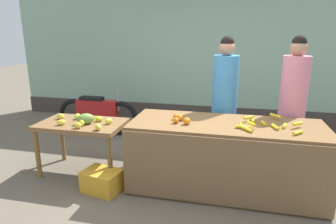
{
  "coord_description": "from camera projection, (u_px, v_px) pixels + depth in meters",
  "views": [
    {
      "loc": [
        0.53,
        -3.29,
        1.86
      ],
      "look_at": [
        -0.26,
        0.15,
        0.89
      ],
      "focal_mm": 30.9,
      "sensor_mm": 36.0,
      "label": 1
    }
  ],
  "objects": [
    {
      "name": "ground_plane",
      "position": [
        185.0,
        183.0,
        3.7
      ],
      "size": [
        24.0,
        24.0,
        0.0
      ],
      "primitive_type": "plane",
      "color": "#665B4C"
    },
    {
      "name": "market_wall_back",
      "position": [
        209.0,
        49.0,
        5.88
      ],
      "size": [
        8.49,
        0.23,
        3.14
      ],
      "color": "#8CB299",
      "rests_on": "ground"
    },
    {
      "name": "fruit_stall_counter",
      "position": [
        225.0,
        157.0,
        3.48
      ],
      "size": [
        2.25,
        0.87,
        0.84
      ],
      "color": "brown",
      "rests_on": "ground"
    },
    {
      "name": "side_table_wooden",
      "position": [
        82.0,
        129.0,
        3.84
      ],
      "size": [
        1.11,
        0.67,
        0.71
      ],
      "color": "brown",
      "rests_on": "ground"
    },
    {
      "name": "banana_bunch_pile",
      "position": [
        264.0,
        124.0,
        3.25
      ],
      "size": [
        0.73,
        0.65,
        0.07
      ],
      "color": "gold",
      "rests_on": "fruit_stall_counter"
    },
    {
      "name": "orange_pile",
      "position": [
        180.0,
        119.0,
        3.41
      ],
      "size": [
        0.24,
        0.25,
        0.08
      ],
      "color": "orange",
      "rests_on": "fruit_stall_counter"
    },
    {
      "name": "mango_papaya_pile",
      "position": [
        84.0,
        120.0,
        3.74
      ],
      "size": [
        0.85,
        0.49,
        0.14
      ],
      "color": "yellow",
      "rests_on": "side_table_wooden"
    },
    {
      "name": "vendor_woman_blue_shirt",
      "position": [
        224.0,
        103.0,
        4.0
      ],
      "size": [
        0.34,
        0.34,
        1.82
      ],
      "color": "#33333D",
      "rests_on": "ground"
    },
    {
      "name": "vendor_woman_pink_shirt",
      "position": [
        292.0,
        106.0,
        3.8
      ],
      "size": [
        0.34,
        0.34,
        1.83
      ],
      "color": "#33333D",
      "rests_on": "ground"
    },
    {
      "name": "parked_motorcycle",
      "position": [
        97.0,
        113.0,
        5.43
      ],
      "size": [
        1.6,
        0.18,
        0.88
      ],
      "color": "black",
      "rests_on": "ground"
    },
    {
      "name": "produce_crate",
      "position": [
        102.0,
        181.0,
        3.49
      ],
      "size": [
        0.5,
        0.41,
        0.26
      ],
      "primitive_type": "cube",
      "rotation": [
        0.0,
        0.0,
        -0.21
      ],
      "color": "gold",
      "rests_on": "ground"
    },
    {
      "name": "produce_sack",
      "position": [
        157.0,
        139.0,
        4.52
      ],
      "size": [
        0.36,
        0.3,
        0.51
      ],
      "primitive_type": "ellipsoid",
      "rotation": [
        0.0,
        0.0,
        3.13
      ],
      "color": "maroon",
      "rests_on": "ground"
    }
  ]
}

